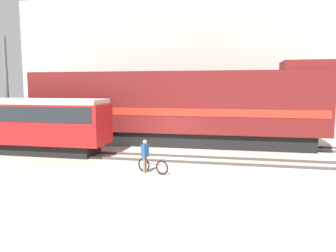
# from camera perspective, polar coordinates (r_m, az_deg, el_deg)

# --- Properties ---
(ground_plane) EXTENTS (120.00, 120.00, 0.00)m
(ground_plane) POSITION_cam_1_polar(r_m,az_deg,el_deg) (20.01, 0.52, -5.06)
(ground_plane) COLOR #9E998C
(track_near) EXTENTS (60.00, 1.50, 0.14)m
(track_near) POSITION_cam_1_polar(r_m,az_deg,el_deg) (18.82, -0.21, -5.61)
(track_near) COLOR #47423D
(track_near) RESTS_ON ground
(track_far) EXTENTS (60.00, 1.50, 0.14)m
(track_far) POSITION_cam_1_polar(r_m,az_deg,el_deg) (23.37, 2.20, -3.15)
(track_far) COLOR #47423D
(track_far) RESTS_ON ground
(building_backdrop) EXTENTS (33.09, 6.00, 12.19)m
(building_backdrop) POSITION_cam_1_polar(r_m,az_deg,el_deg) (31.85, 4.94, 10.37)
(building_backdrop) COLOR #B7B2A8
(building_backdrop) RESTS_ON ground
(freight_locomotive) EXTENTS (20.63, 3.04, 5.76)m
(freight_locomotive) POSITION_cam_1_polar(r_m,az_deg,el_deg) (23.15, 0.99, 3.31)
(freight_locomotive) COLOR black
(freight_locomotive) RESTS_ON ground
(streetcar) EXTENTS (12.07, 2.54, 3.40)m
(streetcar) POSITION_cam_1_polar(r_m,az_deg,el_deg) (22.63, -25.18, 0.66)
(streetcar) COLOR black
(streetcar) RESTS_ON ground
(bicycle) EXTENTS (1.66, 0.75, 0.74)m
(bicycle) POSITION_cam_1_polar(r_m,az_deg,el_deg) (15.84, -2.66, -6.98)
(bicycle) COLOR black
(bicycle) RESTS_ON ground
(person) EXTENTS (0.33, 0.41, 1.61)m
(person) POSITION_cam_1_polar(r_m,az_deg,el_deg) (15.80, -4.03, -4.71)
(person) COLOR #8C7A5B
(person) RESTS_ON ground
(utility_pole_left) EXTENTS (0.27, 0.27, 7.59)m
(utility_pole_left) POSITION_cam_1_polar(r_m,az_deg,el_deg) (25.77, -26.26, 5.41)
(utility_pole_left) COLOR #595959
(utility_pole_left) RESTS_ON ground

